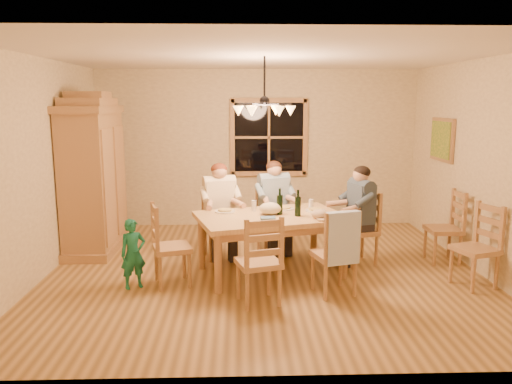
{
  "coord_description": "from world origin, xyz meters",
  "views": [
    {
      "loc": [
        -0.3,
        -6.16,
        2.17
      ],
      "look_at": [
        -0.1,
        0.1,
        1.02
      ],
      "focal_mm": 35.0,
      "sensor_mm": 36.0,
      "label": 1
    }
  ],
  "objects_px": {
    "chair_far_right": "(274,232)",
    "adult_woman": "(220,199)",
    "chair_end_left": "(172,260)",
    "child": "(133,254)",
    "armoire": "(94,179)",
    "chair_near_left": "(258,276)",
    "chair_spare_back": "(443,240)",
    "chair_far_left": "(220,236)",
    "adult_slate_man": "(360,203)",
    "dining_table": "(271,223)",
    "chair_near_right": "(333,268)",
    "chair_spare_front": "(474,262)",
    "chandelier": "(264,109)",
    "wine_bottle_a": "(280,201)",
    "chair_end_right": "(358,242)",
    "adult_plaid_man": "(274,195)",
    "wine_bottle_b": "(298,203)"
  },
  "relations": [
    {
      "from": "chair_far_left",
      "to": "chair_spare_back",
      "type": "height_order",
      "value": "same"
    },
    {
      "from": "armoire",
      "to": "adult_plaid_man",
      "type": "bearing_deg",
      "value": -4.67
    },
    {
      "from": "armoire",
      "to": "chair_near_right",
      "type": "bearing_deg",
      "value": -29.78
    },
    {
      "from": "chair_end_left",
      "to": "child",
      "type": "xyz_separation_m",
      "value": [
        -0.44,
        -0.09,
        0.11
      ]
    },
    {
      "from": "chair_near_right",
      "to": "chair_spare_back",
      "type": "xyz_separation_m",
      "value": [
        1.7,
        1.08,
        0.0
      ]
    },
    {
      "from": "chair_far_right",
      "to": "adult_woman",
      "type": "distance_m",
      "value": 0.96
    },
    {
      "from": "chair_spare_front",
      "to": "child",
      "type": "bearing_deg",
      "value": 70.18
    },
    {
      "from": "chair_far_right",
      "to": "wine_bottle_b",
      "type": "relative_size",
      "value": 3.0
    },
    {
      "from": "chair_near_right",
      "to": "adult_woman",
      "type": "distance_m",
      "value": 2.0
    },
    {
      "from": "chair_near_left",
      "to": "chair_spare_back",
      "type": "bearing_deg",
      "value": 11.22
    },
    {
      "from": "chair_far_right",
      "to": "chair_end_left",
      "type": "xyz_separation_m",
      "value": [
        -1.3,
        -1.26,
        0.0
      ]
    },
    {
      "from": "chair_far_left",
      "to": "chair_near_left",
      "type": "xyz_separation_m",
      "value": [
        0.48,
        -1.63,
        0.0
      ]
    },
    {
      "from": "armoire",
      "to": "adult_plaid_man",
      "type": "distance_m",
      "value": 2.62
    },
    {
      "from": "chair_near_left",
      "to": "chair_far_right",
      "type": "bearing_deg",
      "value": 64.8
    },
    {
      "from": "chair_far_left",
      "to": "adult_slate_man",
      "type": "xyz_separation_m",
      "value": [
        1.87,
        -0.34,
        0.54
      ]
    },
    {
      "from": "chair_near_left",
      "to": "chair_spare_back",
      "type": "distance_m",
      "value": 2.88
    },
    {
      "from": "dining_table",
      "to": "chair_end_left",
      "type": "bearing_deg",
      "value": -163.75
    },
    {
      "from": "chair_near_left",
      "to": "chair_spare_front",
      "type": "height_order",
      "value": "same"
    },
    {
      "from": "chair_far_right",
      "to": "wine_bottle_b",
      "type": "distance_m",
      "value": 1.18
    },
    {
      "from": "chair_far_left",
      "to": "chair_end_right",
      "type": "xyz_separation_m",
      "value": [
        1.87,
        -0.34,
        0.0
      ]
    },
    {
      "from": "chair_near_left",
      "to": "wine_bottle_b",
      "type": "bearing_deg",
      "value": 43.26
    },
    {
      "from": "chair_far_right",
      "to": "adult_woman",
      "type": "bearing_deg",
      "value": -0.0
    },
    {
      "from": "chandelier",
      "to": "dining_table",
      "type": "xyz_separation_m",
      "value": [
        0.08,
        -0.08,
        -1.42
      ]
    },
    {
      "from": "wine_bottle_a",
      "to": "chair_spare_front",
      "type": "distance_m",
      "value": 2.41
    },
    {
      "from": "chair_far_left",
      "to": "adult_woman",
      "type": "height_order",
      "value": "adult_woman"
    },
    {
      "from": "armoire",
      "to": "chair_spare_back",
      "type": "bearing_deg",
      "value": -8.62
    },
    {
      "from": "chair_far_left",
      "to": "armoire",
      "type": "bearing_deg",
      "value": -29.63
    },
    {
      "from": "adult_plaid_man",
      "to": "chair_spare_front",
      "type": "xyz_separation_m",
      "value": [
        2.27,
        -1.45,
        -0.54
      ]
    },
    {
      "from": "adult_woman",
      "to": "chair_spare_front",
      "type": "relative_size",
      "value": 0.88
    },
    {
      "from": "dining_table",
      "to": "wine_bottle_a",
      "type": "xyz_separation_m",
      "value": [
        0.11,
        0.05,
        0.27
      ]
    },
    {
      "from": "chair_near_right",
      "to": "armoire",
      "type": "bearing_deg",
      "value": 133.97
    },
    {
      "from": "chandelier",
      "to": "adult_slate_man",
      "type": "relative_size",
      "value": 0.88
    },
    {
      "from": "chair_end_right",
      "to": "adult_woman",
      "type": "xyz_separation_m",
      "value": [
        -1.87,
        0.34,
        0.54
      ]
    },
    {
      "from": "wine_bottle_a",
      "to": "dining_table",
      "type": "bearing_deg",
      "value": -154.07
    },
    {
      "from": "chair_far_left",
      "to": "chair_near_left",
      "type": "height_order",
      "value": "same"
    },
    {
      "from": "adult_woman",
      "to": "wine_bottle_a",
      "type": "relative_size",
      "value": 2.65
    },
    {
      "from": "adult_plaid_man",
      "to": "chair_spare_back",
      "type": "bearing_deg",
      "value": 150.68
    },
    {
      "from": "chair_end_right",
      "to": "adult_slate_man",
      "type": "height_order",
      "value": "adult_slate_man"
    },
    {
      "from": "chair_end_right",
      "to": "child",
      "type": "height_order",
      "value": "chair_end_right"
    },
    {
      "from": "chair_near_left",
      "to": "adult_woman",
      "type": "bearing_deg",
      "value": 90.0
    },
    {
      "from": "chair_end_right",
      "to": "adult_plaid_man",
      "type": "bearing_deg",
      "value": 46.64
    },
    {
      "from": "chair_far_right",
      "to": "adult_woman",
      "type": "xyz_separation_m",
      "value": [
        -0.77,
        -0.22,
        0.54
      ]
    },
    {
      "from": "adult_slate_man",
      "to": "wine_bottle_b",
      "type": "height_order",
      "value": "adult_slate_man"
    },
    {
      "from": "armoire",
      "to": "adult_slate_man",
      "type": "distance_m",
      "value": 3.79
    },
    {
      "from": "wine_bottle_a",
      "to": "wine_bottle_b",
      "type": "xyz_separation_m",
      "value": [
        0.22,
        -0.11,
        0.0
      ]
    },
    {
      "from": "chandelier",
      "to": "chair_far_right",
      "type": "xyz_separation_m",
      "value": [
        0.18,
        0.84,
        -1.77
      ]
    },
    {
      "from": "chandelier",
      "to": "chair_spare_back",
      "type": "bearing_deg",
      "value": 7.21
    },
    {
      "from": "adult_slate_man",
      "to": "child",
      "type": "relative_size",
      "value": 1.06
    },
    {
      "from": "armoire",
      "to": "child",
      "type": "bearing_deg",
      "value": -61.14
    },
    {
      "from": "wine_bottle_b",
      "to": "chair_spare_front",
      "type": "height_order",
      "value": "wine_bottle_b"
    }
  ]
}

